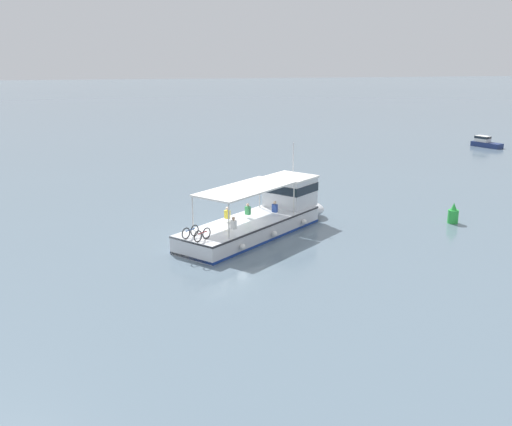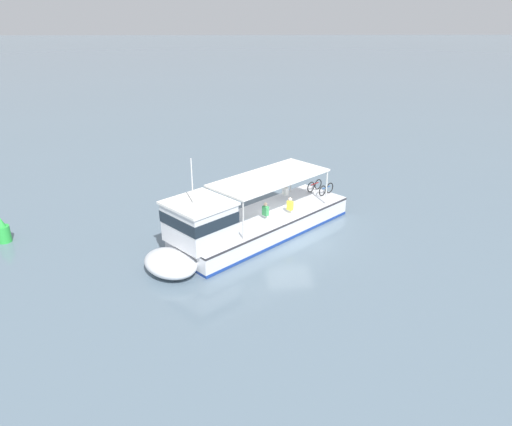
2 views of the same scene
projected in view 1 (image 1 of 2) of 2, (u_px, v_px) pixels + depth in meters
name	position (u px, v px, depth m)	size (l,w,h in m)	color
ground_plane	(226.00, 235.00, 38.05)	(400.00, 400.00, 0.00)	slate
ferry_main	(266.00, 215.00, 38.74)	(10.94, 11.39, 5.32)	silver
motorboat_horizon_west	(485.00, 142.00, 71.87)	(3.81, 2.74, 1.26)	navy
channel_buoy	(453.00, 215.00, 40.57)	(0.70, 0.70, 1.40)	green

